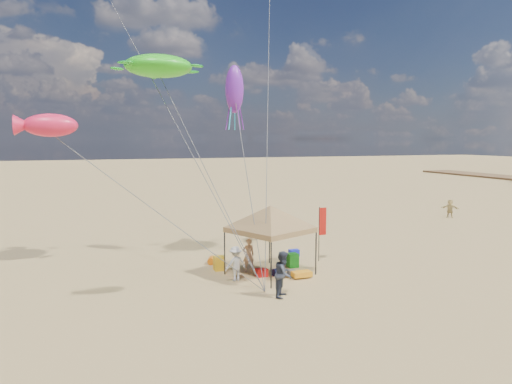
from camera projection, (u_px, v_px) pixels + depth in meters
ground at (280, 295)px, 20.19m from camera, size 280.00×280.00×0.00m
canopy_tent at (270, 208)px, 22.88m from camera, size 5.66×5.66×3.84m
feather_flag at (322, 225)px, 25.57m from camera, size 0.45×0.06×2.92m
cooler_red at (262, 273)px, 22.85m from camera, size 0.54×0.38×0.38m
cooler_blue at (294, 253)px, 26.78m from camera, size 0.54×0.38×0.38m
bag_navy at (278, 272)px, 23.04m from camera, size 0.69×0.54×0.36m
bag_orange at (211, 260)px, 25.19m from camera, size 0.54×0.69×0.36m
chair_green at (293, 260)px, 24.54m from camera, size 0.50×0.50×0.70m
chair_yellow at (219, 263)px, 23.94m from camera, size 0.50×0.50×0.70m
crate_grey at (292, 273)px, 22.98m from camera, size 0.34×0.30×0.28m
beach_cart at (302, 274)px, 22.58m from camera, size 0.90×0.50×0.24m
person_near_a at (248, 255)px, 23.66m from camera, size 0.61×0.41×1.65m
person_near_b at (283, 274)px, 19.87m from camera, size 1.13×1.17×1.90m
person_near_c at (236, 264)px, 22.13m from camera, size 1.12×0.78×1.59m
person_far_c at (450, 208)px, 39.94m from camera, size 1.36×1.28×1.53m
turtle_kite at (158, 66)px, 23.85m from camera, size 4.05×3.65×1.12m
fish_kite at (51, 125)px, 16.86m from camera, size 2.03×1.57×0.81m
squid_kite at (234, 89)px, 26.07m from camera, size 1.07×1.07×2.56m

